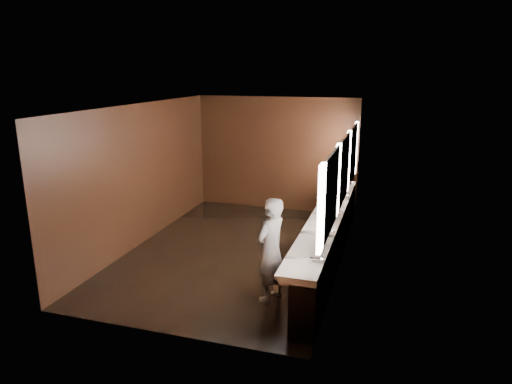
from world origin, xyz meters
TOP-DOWN VIEW (x-y plane):
  - floor at (0.00, 0.00)m, footprint 6.00×6.00m
  - ceiling at (0.00, 0.00)m, footprint 4.00×6.00m
  - wall_back at (0.00, 3.00)m, footprint 4.00×0.02m
  - wall_front at (0.00, -3.00)m, footprint 4.00×0.02m
  - wall_left at (-2.00, 0.00)m, footprint 0.02×6.00m
  - wall_right at (2.00, 0.00)m, footprint 0.02×6.00m
  - sink_counter at (1.79, 0.00)m, footprint 0.55×5.40m
  - mirror_band at (1.98, -0.00)m, footprint 0.06×5.03m
  - person at (1.12, -1.65)m, footprint 0.58×0.69m
  - trash_bin at (1.58, -0.34)m, footprint 0.45×0.45m

SIDE VIEW (x-z plane):
  - floor at x=0.00m, z-range 0.00..0.00m
  - trash_bin at x=1.58m, z-range 0.00..0.60m
  - sink_counter at x=1.79m, z-range -0.01..1.00m
  - person at x=1.12m, z-range 0.00..1.62m
  - wall_back at x=0.00m, z-range 0.00..2.80m
  - wall_front at x=0.00m, z-range 0.00..2.80m
  - wall_left at x=-2.00m, z-range 0.00..2.80m
  - wall_right at x=2.00m, z-range 0.00..2.80m
  - mirror_band at x=1.98m, z-range 1.17..2.32m
  - ceiling at x=0.00m, z-range 2.79..2.81m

